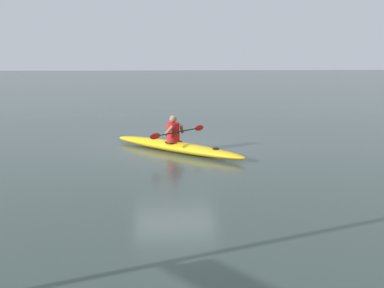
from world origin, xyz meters
The scene contains 3 objects.
ground_plane centered at (0.00, 0.00, 0.00)m, with size 160.00×160.00×0.00m, color #384742.
kayak centered at (-0.01, 0.61, 0.15)m, with size 3.86×3.76×0.29m.
kayaker centered at (0.04, 0.56, 0.61)m, with size 1.63×1.68×0.76m.
Camera 1 is at (0.50, 13.46, 2.70)m, focal length 42.38 mm.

